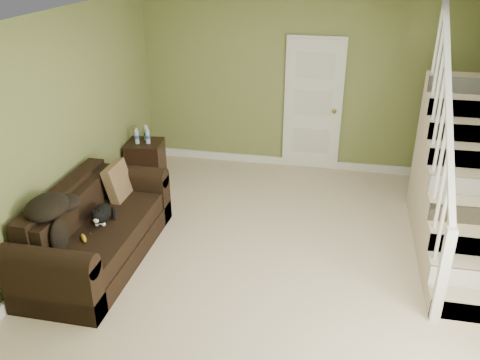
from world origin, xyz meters
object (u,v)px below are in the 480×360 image
at_px(side_table, 146,161).
at_px(sofa, 95,233).
at_px(cat, 101,214).
at_px(banana, 84,238).

bearing_deg(side_table, sofa, -84.18).
xyz_separation_m(cat, banana, (-0.02, -0.38, -0.07)).
xyz_separation_m(sofa, banana, (0.07, -0.35, 0.16)).
bearing_deg(sofa, banana, -78.96).
height_order(cat, banana, cat).
bearing_deg(banana, sofa, 63.18).
relative_size(side_table, banana, 4.97).
bearing_deg(sofa, cat, 19.36).
height_order(side_table, cat, side_table).
height_order(sofa, banana, sofa).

